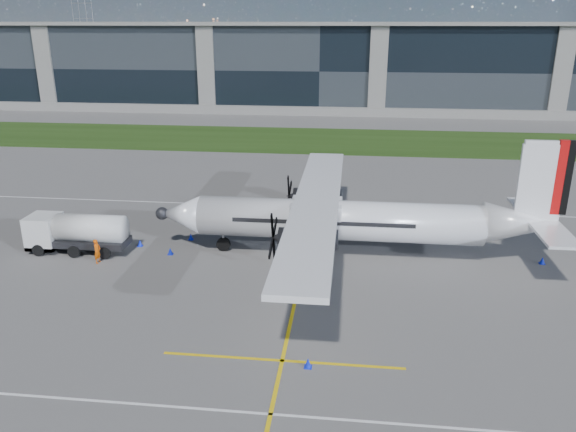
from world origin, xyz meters
TOP-DOWN VIEW (x-y plane):
  - ground at (0.00, 40.00)m, footprint 400.00×400.00m
  - grass_strip at (0.00, 48.00)m, footprint 400.00×18.00m
  - terminal_building at (0.00, 80.00)m, footprint 120.00×20.00m
  - tree_line at (0.00, 140.00)m, footprint 400.00×6.00m
  - pylon_west at (-80.00, 150.00)m, footprint 9.00×4.60m
  - yellow_taxiway_centerline at (3.00, 10.00)m, footprint 0.20×70.00m
  - turboprop_aircraft at (6.31, 7.42)m, footprint 27.84×28.87m
  - fuel_tanker_truck at (-13.83, 6.06)m, footprint 7.55×2.45m
  - baggage_tug at (-12.55, 7.98)m, footprint 2.90×1.74m
  - ground_crew_person at (-11.11, 4.33)m, footprint 0.66×0.86m
  - safety_cone_nose_port at (-6.60, 6.28)m, footprint 0.36×0.36m
  - safety_cone_portwing at (4.30, -6.40)m, footprint 0.36×0.36m
  - safety_cone_fwd at (-9.31, 7.53)m, footprint 0.36×0.36m
  - safety_cone_nose_stbd at (-5.93, 9.24)m, footprint 0.36×0.36m
  - safety_cone_tail at (19.32, 7.61)m, footprint 0.36×0.36m

SIDE VIEW (x-z plane):
  - ground at x=0.00m, z-range 0.00..0.00m
  - yellow_taxiway_centerline at x=3.00m, z-range 0.00..0.01m
  - grass_strip at x=0.00m, z-range 0.00..0.04m
  - safety_cone_nose_port at x=-6.60m, z-range 0.00..0.50m
  - safety_cone_portwing at x=4.30m, z-range 0.00..0.50m
  - safety_cone_fwd at x=-9.31m, z-range 0.00..0.50m
  - safety_cone_nose_stbd at x=-5.93m, z-range 0.00..0.50m
  - safety_cone_tail at x=19.32m, z-range 0.00..0.50m
  - baggage_tug at x=-12.55m, z-range 0.00..1.74m
  - ground_crew_person at x=-11.11m, z-range 0.00..1.95m
  - fuel_tanker_truck at x=-13.83m, z-range 0.00..2.83m
  - tree_line at x=0.00m, z-range 0.00..6.00m
  - turboprop_aircraft at x=6.31m, z-range 0.00..8.66m
  - terminal_building at x=0.00m, z-range 0.00..15.00m
  - pylon_west at x=-80.00m, z-range 0.00..30.00m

